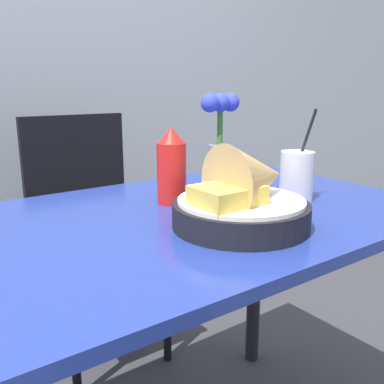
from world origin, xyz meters
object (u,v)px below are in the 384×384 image
Objects in this scene: ketchup_bottle at (172,167)px; flower_vase at (220,136)px; chair_far_window at (87,217)px; food_basket at (246,198)px; drink_cup at (297,177)px.

flower_vase is (0.21, 0.07, 0.05)m from ketchup_bottle.
chair_far_window is 3.56× the size of flower_vase.
food_basket is (-0.02, -0.90, 0.27)m from chair_far_window.
chair_far_window is at bearing 86.35° from ketchup_bottle.
chair_far_window is 4.07× the size of drink_cup.
food_basket is at bearing -84.62° from ketchup_bottle.
food_basket is 0.24m from ketchup_bottle.
food_basket is 1.07× the size of flower_vase.
drink_cup is at bearing 17.54° from food_basket.
ketchup_bottle is at bearing 95.38° from food_basket.
chair_far_window is 4.98× the size of ketchup_bottle.
flower_vase is at bearing 103.64° from drink_cup.
ketchup_bottle is (-0.04, -0.66, 0.30)m from chair_far_window.
drink_cup reaches higher than ketchup_bottle.
chair_far_window is at bearing 105.62° from flower_vase.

